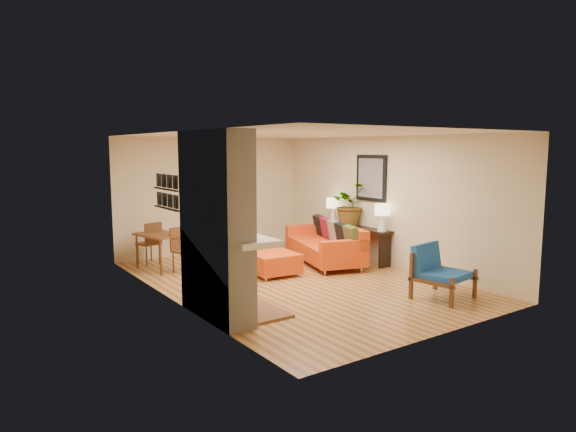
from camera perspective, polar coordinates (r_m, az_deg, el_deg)
name	(u,v)px	position (r m, az deg, el deg)	size (l,w,h in m)	color
room_shell	(249,198)	(11.56, -4.40, 1.96)	(6.50, 6.50, 6.50)	tan
fireplace	(218,230)	(7.15, -7.76, -1.50)	(1.09, 1.68, 2.60)	white
sofa	(328,244)	(10.69, 4.46, -3.10)	(1.56, 2.43, 0.89)	silver
ottoman	(274,262)	(9.63, -1.61, -5.16)	(0.88, 0.88, 0.42)	silver
blue_chair	(437,269)	(8.53, 16.23, -5.64)	(0.93, 0.91, 0.84)	brown
dining_table	(163,240)	(10.35, -13.74, -2.63)	(0.95, 1.65, 0.87)	brown
console_table	(356,233)	(10.93, 7.57, -1.91)	(0.34, 1.85, 0.72)	black
lamp_near	(382,214)	(10.32, 10.42, 0.20)	(0.30, 0.30, 0.54)	white
lamp_far	(333,207)	(11.44, 5.02, 1.00)	(0.30, 0.30, 0.54)	white
houseplant	(350,204)	(10.98, 6.90, 1.33)	(0.82, 0.71, 0.91)	#1E5919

